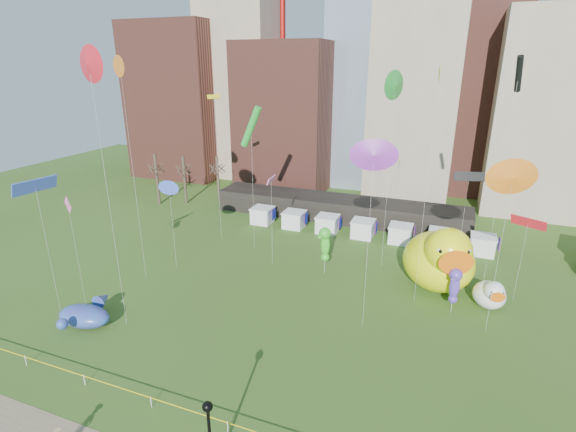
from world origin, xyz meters
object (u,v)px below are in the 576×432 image
at_px(seahorse_purple, 455,283).
at_px(lamppost, 209,432).
at_px(small_duck, 490,294).
at_px(whale_inflatable, 86,315).
at_px(big_duck, 440,259).
at_px(seahorse_green, 325,242).

height_order(seahorse_purple, lamppost, lamppost).
distance_m(small_duck, seahorse_purple, 4.53).
bearing_deg(whale_inflatable, big_duck, 26.34).
relative_size(small_duck, whale_inflatable, 0.69).
xyz_separation_m(small_duck, seahorse_green, (-16.96, 0.97, 2.47)).
bearing_deg(seahorse_green, lamppost, -71.45).
height_order(big_duck, whale_inflatable, big_duck).
distance_m(big_duck, lamppost, 29.74).
bearing_deg(lamppost, seahorse_green, 93.15).
distance_m(big_duck, seahorse_purple, 4.73).
bearing_deg(small_duck, whale_inflatable, -168.44).
relative_size(small_duck, lamppost, 0.80).
bearing_deg(seahorse_purple, lamppost, -104.83).
relative_size(small_duck, seahorse_purple, 0.95).
bearing_deg(small_duck, seahorse_purple, -157.57).
relative_size(big_duck, whale_inflatable, 1.67).
xyz_separation_m(big_duck, lamppost, (-10.58, -27.79, -0.05)).
bearing_deg(seahorse_green, seahorse_purple, 1.13).
height_order(small_duck, whale_inflatable, small_duck).
bearing_deg(whale_inflatable, seahorse_purple, 18.54).
height_order(small_duck, seahorse_green, seahorse_green).
bearing_deg(seahorse_purple, small_duck, 49.27).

